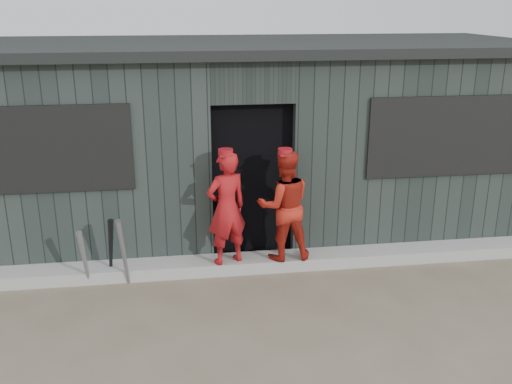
{
  "coord_description": "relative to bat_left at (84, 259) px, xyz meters",
  "views": [
    {
      "loc": [
        -0.89,
        -4.5,
        3.12
      ],
      "look_at": [
        0.0,
        1.8,
        1.0
      ],
      "focal_mm": 40.0,
      "sensor_mm": 36.0,
      "label": 1
    }
  ],
  "objects": [
    {
      "name": "ground",
      "position": [
        1.99,
        -1.57,
        -0.37
      ],
      "size": [
        80.0,
        80.0,
        0.0
      ],
      "primitive_type": "plane",
      "color": "brown",
      "rests_on": "ground"
    },
    {
      "name": "curb",
      "position": [
        1.99,
        0.25,
        -0.3
      ],
      "size": [
        8.0,
        0.36,
        0.15
      ],
      "primitive_type": "cube",
      "color": "#9B9B96",
      "rests_on": "ground"
    },
    {
      "name": "bat_left",
      "position": [
        0.0,
        0.0,
        0.0
      ],
      "size": [
        0.1,
        0.29,
        0.75
      ],
      "primitive_type": "cone",
      "rotation": [
        0.29,
        0.0,
        -0.11
      ],
      "color": "gray",
      "rests_on": "ground"
    },
    {
      "name": "bat_mid",
      "position": [
        0.44,
        -0.02,
        0.06
      ],
      "size": [
        0.13,
        0.25,
        0.86
      ],
      "primitive_type": "cone",
      "rotation": [
        0.2,
        0.0,
        -0.29
      ],
      "color": "slate",
      "rests_on": "ground"
    },
    {
      "name": "bat_right",
      "position": [
        0.28,
        0.17,
        0.03
      ],
      "size": [
        0.16,
        0.31,
        0.81
      ],
      "primitive_type": "cone",
      "rotation": [
        0.29,
        0.0,
        0.34
      ],
      "color": "black",
      "rests_on": "ground"
    },
    {
      "name": "player_red_left",
      "position": [
        1.63,
        0.16,
        0.46
      ],
      "size": [
        0.59,
        0.49,
        1.37
      ],
      "primitive_type": "imported",
      "rotation": [
        0.0,
        0.0,
        3.53
      ],
      "color": "#A51418",
      "rests_on": "curb"
    },
    {
      "name": "player_red_right",
      "position": [
        2.33,
        0.2,
        0.45
      ],
      "size": [
        0.67,
        0.53,
        1.35
      ],
      "primitive_type": "imported",
      "rotation": [
        0.0,
        0.0,
        3.18
      ],
      "color": "#AD2115",
      "rests_on": "curb"
    },
    {
      "name": "player_grey_back",
      "position": [
        2.28,
        0.87,
        0.26
      ],
      "size": [
        0.69,
        0.52,
        1.26
      ],
      "primitive_type": "imported",
      "rotation": [
        0.0,
        0.0,
        2.93
      ],
      "color": "#ACACAC",
      "rests_on": "ground"
    },
    {
      "name": "dugout",
      "position": [
        1.99,
        1.93,
        0.91
      ],
      "size": [
        8.3,
        3.3,
        2.62
      ],
      "color": "black",
      "rests_on": "ground"
    }
  ]
}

